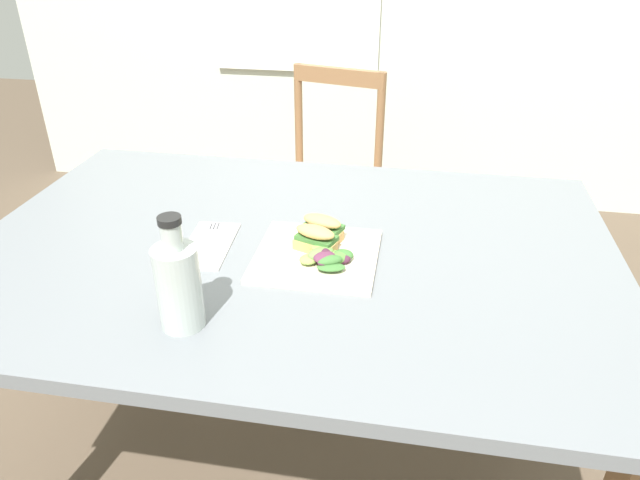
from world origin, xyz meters
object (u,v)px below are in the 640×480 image
sandwich_half_front (315,238)px  sandwich_half_back (322,227)px  bottle_cold_brew (179,289)px  dining_table (292,287)px  plate_lunch (317,255)px  fork_on_napkin (210,239)px  chair_wooden_far (324,186)px

sandwich_half_front → sandwich_half_back: same height
sandwich_half_front → bottle_cold_brew: 0.33m
dining_table → sandwich_half_front: sandwich_half_front is taller
dining_table → sandwich_half_back: (0.07, 0.02, 0.15)m
plate_lunch → sandwich_half_front: size_ratio=2.58×
sandwich_half_front → plate_lunch: bearing=-69.7°
plate_lunch → bottle_cold_brew: 0.33m
fork_on_napkin → bottle_cold_brew: (0.05, -0.29, 0.07)m
chair_wooden_far → plate_lunch: chair_wooden_far is taller
dining_table → sandwich_half_front: (0.06, -0.03, 0.15)m
dining_table → sandwich_half_back: bearing=16.7°
sandwich_half_front → bottle_cold_brew: (-0.18, -0.28, 0.03)m
chair_wooden_far → fork_on_napkin: bearing=-95.1°
plate_lunch → chair_wooden_far: bearing=98.7°
sandwich_half_front → fork_on_napkin: (-0.24, 0.01, -0.03)m
chair_wooden_far → sandwich_half_back: 1.02m
plate_lunch → fork_on_napkin: (-0.24, 0.03, 0.00)m
plate_lunch → sandwich_half_front: (-0.01, 0.01, 0.03)m
dining_table → bottle_cold_brew: bearing=-112.1°
dining_table → bottle_cold_brew: size_ratio=6.62×
chair_wooden_far → plate_lunch: size_ratio=3.44×
chair_wooden_far → plate_lunch: (0.15, -1.01, 0.30)m
plate_lunch → fork_on_napkin: 0.24m
bottle_cold_brew → sandwich_half_back: bearing=59.7°
plate_lunch → sandwich_half_back: bearing=89.2°
bottle_cold_brew → fork_on_napkin: bearing=100.5°
dining_table → plate_lunch: size_ratio=5.53×
fork_on_napkin → chair_wooden_far: bearing=84.9°
sandwich_half_back → plate_lunch: bearing=-90.8°
sandwich_half_front → fork_on_napkin: size_ratio=0.53×
sandwich_half_front → fork_on_napkin: 0.24m
sandwich_half_back → fork_on_napkin: size_ratio=0.53×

